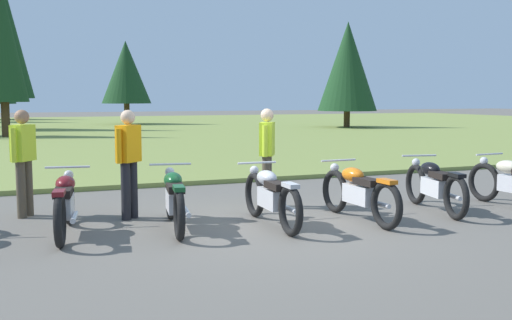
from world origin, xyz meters
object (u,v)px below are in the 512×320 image
(motorcycle_british_green, at_px, (174,198))
(motorcycle_orange, at_px, (359,192))
(motorcycle_black, at_px, (434,185))
(rider_checking_bike, at_px, (23,156))
(rider_with_back_turned, at_px, (129,157))
(rider_in_hivis_vest, at_px, (267,151))
(motorcycle_silver, at_px, (271,196))
(motorcycle_maroon, at_px, (65,203))

(motorcycle_british_green, distance_m, motorcycle_orange, 2.77)
(motorcycle_black, bearing_deg, rider_checking_bike, 162.44)
(motorcycle_british_green, distance_m, rider_checking_bike, 2.64)
(motorcycle_black, xyz_separation_m, rider_with_back_turned, (-4.74, 1.22, 0.51))
(rider_checking_bike, bearing_deg, motorcycle_british_green, -40.95)
(motorcycle_black, distance_m, rider_in_hivis_vest, 2.80)
(motorcycle_silver, height_order, rider_with_back_turned, rider_with_back_turned)
(motorcycle_british_green, height_order, motorcycle_silver, same)
(motorcycle_orange, bearing_deg, rider_checking_bike, 155.38)
(motorcycle_silver, xyz_separation_m, motorcycle_orange, (1.37, -0.15, 0.00))
(motorcycle_maroon, xyz_separation_m, rider_checking_bike, (-0.49, 1.52, 0.51))
(motorcycle_orange, height_order, rider_with_back_turned, rider_with_back_turned)
(motorcycle_maroon, relative_size, motorcycle_orange, 0.99)
(rider_in_hivis_vest, bearing_deg, motorcycle_british_green, -149.61)
(motorcycle_orange, relative_size, rider_in_hivis_vest, 1.26)
(motorcycle_british_green, bearing_deg, motorcycle_silver, -12.42)
(motorcycle_silver, bearing_deg, motorcycle_black, 0.49)
(rider_in_hivis_vest, height_order, rider_with_back_turned, same)
(motorcycle_orange, xyz_separation_m, motorcycle_black, (1.54, 0.18, 0.00))
(motorcycle_maroon, xyz_separation_m, motorcycle_orange, (4.19, -0.63, 0.00))
(motorcycle_british_green, height_order, motorcycle_orange, same)
(rider_in_hivis_vest, bearing_deg, motorcycle_black, -29.97)
(rider_in_hivis_vest, bearing_deg, rider_checking_bike, 171.23)
(motorcycle_maroon, height_order, rider_checking_bike, rider_checking_bike)
(motorcycle_maroon, height_order, motorcycle_british_green, same)
(motorcycle_black, xyz_separation_m, rider_in_hivis_vest, (-2.39, 1.38, 0.51))
(rider_in_hivis_vest, relative_size, rider_with_back_turned, 1.00)
(motorcycle_black, relative_size, rider_checking_bike, 1.24)
(motorcycle_maroon, xyz_separation_m, rider_in_hivis_vest, (3.34, 0.93, 0.51))
(motorcycle_orange, bearing_deg, motorcycle_silver, 173.66)
(motorcycle_british_green, xyz_separation_m, rider_checking_bike, (-1.95, 1.70, 0.51))
(motorcycle_silver, bearing_deg, rider_with_back_turned, 145.79)
(rider_in_hivis_vest, bearing_deg, motorcycle_silver, -110.49)
(rider_with_back_turned, bearing_deg, rider_in_hivis_vest, 3.94)
(motorcycle_black, relative_size, rider_with_back_turned, 1.24)
(motorcycle_british_green, bearing_deg, motorcycle_maroon, 173.15)
(motorcycle_maroon, bearing_deg, rider_with_back_turned, 37.56)
(motorcycle_silver, height_order, rider_in_hivis_vest, rider_in_hivis_vest)
(motorcycle_silver, bearing_deg, rider_checking_bike, 148.94)
(motorcycle_british_green, relative_size, rider_with_back_turned, 1.25)
(motorcycle_silver, bearing_deg, rider_in_hivis_vest, 69.51)
(motorcycle_orange, height_order, rider_in_hivis_vest, rider_in_hivis_vest)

